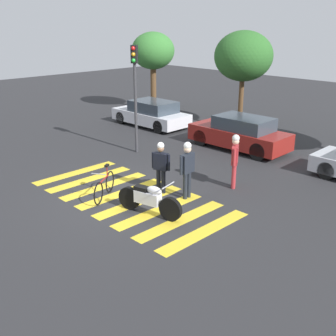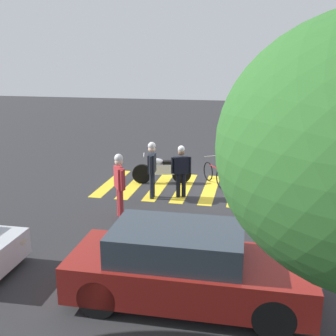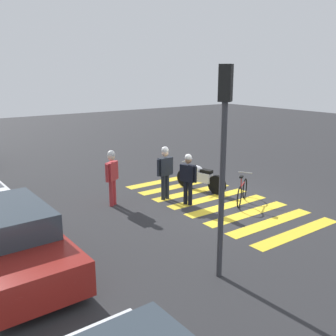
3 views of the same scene
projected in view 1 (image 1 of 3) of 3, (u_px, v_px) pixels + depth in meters
The scene contains 12 objects.
ground_plane at pixel (130, 197), 13.19m from camera, with size 60.00×60.00×0.00m, color #2B2B2D.
police_motorcycle at pixel (149, 199), 11.87m from camera, with size 2.11×0.78×1.07m.
leaning_bicycle at pixel (104, 186), 13.03m from camera, with size 0.97×1.46×1.02m.
officer_on_foot at pixel (187, 166), 12.79m from camera, with size 0.24×0.69×1.85m.
officer_by_motorcycle at pixel (161, 164), 13.24m from camera, with size 0.62×0.34×1.71m.
pedestrian_bystander at pixel (235, 157), 13.61m from camera, with size 0.44×0.59×1.85m.
crosswalk_stripes at pixel (130, 197), 13.19m from camera, with size 6.75×3.33×0.01m.
car_white_van at pixel (151, 114), 21.92m from camera, with size 4.36×1.92×1.35m.
car_maroon_wagon at pixel (240, 133), 17.92m from camera, with size 4.44×1.81×1.45m.
traffic_light_pole at pixel (135, 83), 16.74m from camera, with size 0.33×0.35×4.41m.
street_tree_near at pixel (153, 51), 24.85m from camera, with size 2.59×2.59×4.71m.
street_tree_mid at pixel (243, 56), 20.36m from camera, with size 2.89×2.89×4.89m.
Camera 1 is at (9.50, -7.60, 5.32)m, focal length 44.21 mm.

